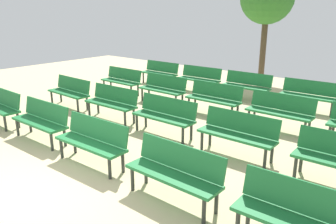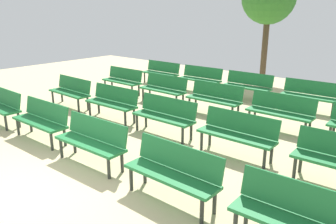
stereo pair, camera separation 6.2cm
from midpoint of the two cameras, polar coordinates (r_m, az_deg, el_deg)
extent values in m
plane|color=#CCB789|center=(5.98, -24.37, -13.10)|extent=(24.13, 24.13, 0.00)
cube|color=#1E7238|center=(9.69, -26.21, 2.31)|extent=(1.60, 0.14, 0.40)
cylinder|color=#2D332D|center=(9.06, -26.10, -1.75)|extent=(0.06, 0.06, 0.40)
cylinder|color=#2D332D|center=(9.17, -24.29, -1.28)|extent=(0.06, 0.06, 0.40)
cube|color=#1E7238|center=(8.02, -21.27, -1.71)|extent=(1.61, 0.48, 0.05)
cube|color=#1E7238|center=(8.05, -20.25, 0.29)|extent=(1.60, 0.16, 0.40)
cylinder|color=#2D332D|center=(8.62, -24.40, -2.43)|extent=(0.06, 0.06, 0.40)
cylinder|color=#2D332D|center=(7.45, -19.38, -4.80)|extent=(0.06, 0.06, 0.40)
cylinder|color=#2D332D|center=(8.75, -22.56, -1.91)|extent=(0.06, 0.06, 0.40)
cylinder|color=#2D332D|center=(7.61, -17.36, -4.14)|extent=(0.06, 0.06, 0.40)
cube|color=#1E7238|center=(6.50, -13.39, -5.30)|extent=(1.61, 0.50, 0.05)
cube|color=#1E7238|center=(6.53, -12.18, -2.81)|extent=(1.60, 0.18, 0.40)
cylinder|color=#2D332D|center=(7.04, -17.89, -5.94)|extent=(0.06, 0.06, 0.40)
cylinder|color=#2D332D|center=(6.01, -10.18, -9.41)|extent=(0.06, 0.06, 0.40)
cylinder|color=#2D332D|center=(7.20, -15.80, -5.21)|extent=(0.06, 0.06, 0.40)
cylinder|color=#2D332D|center=(6.20, -7.96, -8.42)|extent=(0.06, 0.06, 0.40)
cube|color=#1E7238|center=(5.18, 0.33, -10.84)|extent=(1.60, 0.45, 0.05)
cube|color=#1E7238|center=(5.21, 1.74, -7.66)|extent=(1.60, 0.13, 0.40)
cylinder|color=#2D332D|center=(5.61, -6.38, -11.27)|extent=(0.06, 0.06, 0.40)
cylinder|color=#2D332D|center=(4.83, 5.75, -16.36)|extent=(0.06, 0.06, 0.40)
cylinder|color=#2D332D|center=(5.81, -4.07, -10.15)|extent=(0.06, 0.06, 0.40)
cylinder|color=#2D332D|center=(5.06, 7.87, -14.75)|extent=(0.06, 0.06, 0.40)
cube|color=#1E7238|center=(4.44, 20.97, -17.32)|extent=(1.61, 0.50, 0.05)
cube|color=#1E7238|center=(4.48, 22.11, -13.45)|extent=(1.60, 0.18, 0.40)
cylinder|color=#2D332D|center=(4.64, 11.36, -18.22)|extent=(0.06, 0.06, 0.40)
cylinder|color=#2D332D|center=(4.88, 13.14, -16.38)|extent=(0.06, 0.06, 0.40)
cube|color=#1E7238|center=(10.56, -16.76, 3.08)|extent=(1.61, 0.47, 0.05)
cube|color=#1E7238|center=(10.61, -15.97, 4.57)|extent=(1.60, 0.15, 0.40)
cylinder|color=#2D332D|center=(11.12, -19.30, 2.32)|extent=(0.06, 0.06, 0.40)
cylinder|color=#2D332D|center=(9.96, -15.26, 1.03)|extent=(0.06, 0.06, 0.40)
cylinder|color=#2D332D|center=(11.27, -17.90, 2.65)|extent=(0.06, 0.06, 0.40)
cylinder|color=#2D332D|center=(10.13, -13.76, 1.41)|extent=(0.06, 0.06, 0.40)
cube|color=#1E7238|center=(9.07, -9.97, 1.32)|extent=(1.61, 0.49, 0.05)
cube|color=#1E7238|center=(9.14, -9.12, 3.07)|extent=(1.60, 0.18, 0.40)
cylinder|color=#2D332D|center=(9.55, -13.43, 0.49)|extent=(0.06, 0.06, 0.40)
cylinder|color=#2D332D|center=(8.54, -7.52, -1.15)|extent=(0.06, 0.06, 0.40)
cylinder|color=#2D332D|center=(9.75, -11.97, 0.92)|extent=(0.06, 0.06, 0.40)
cylinder|color=#2D332D|center=(8.76, -6.03, -0.64)|extent=(0.06, 0.06, 0.40)
cube|color=#1E7238|center=(7.83, -1.08, -0.97)|extent=(1.61, 0.47, 0.05)
cube|color=#1E7238|center=(7.90, -0.16, 1.07)|extent=(1.60, 0.15, 0.40)
cylinder|color=#2D332D|center=(8.24, -5.52, -1.78)|extent=(0.06, 0.06, 0.40)
cylinder|color=#2D332D|center=(7.37, 2.30, -4.01)|extent=(0.06, 0.06, 0.40)
cylinder|color=#2D332D|center=(8.45, -4.01, -1.24)|extent=(0.06, 0.06, 0.40)
cylinder|color=#2D332D|center=(7.62, 3.74, -3.33)|extent=(0.06, 0.06, 0.40)
cube|color=#1E7238|center=(6.83, 11.23, -4.04)|extent=(1.61, 0.47, 0.05)
cube|color=#1E7238|center=(6.92, 12.13, -1.67)|extent=(1.60, 0.15, 0.40)
cylinder|color=#2D332D|center=(7.12, 5.54, -4.88)|extent=(0.06, 0.06, 0.40)
cylinder|color=#2D332D|center=(6.52, 15.90, -7.63)|extent=(0.06, 0.06, 0.40)
cylinder|color=#2D332D|center=(7.37, 6.92, -4.15)|extent=(0.06, 0.06, 0.40)
cylinder|color=#2D332D|center=(6.79, 17.00, -6.70)|extent=(0.06, 0.06, 0.40)
cylinder|color=#2D332D|center=(6.33, 20.55, -8.85)|extent=(0.06, 0.06, 0.40)
cylinder|color=#2D332D|center=(6.62, 21.43, -7.83)|extent=(0.06, 0.06, 0.40)
cube|color=#1E7238|center=(11.87, -8.26, 5.14)|extent=(1.60, 0.45, 0.05)
cube|color=#1E7238|center=(11.96, -7.59, 6.45)|extent=(1.60, 0.13, 0.40)
cylinder|color=#2D332D|center=(12.34, -10.96, 4.37)|extent=(0.06, 0.06, 0.40)
cylinder|color=#2D332D|center=(11.31, -6.42, 3.43)|extent=(0.06, 0.06, 0.40)
cylinder|color=#2D332D|center=(12.54, -9.83, 4.64)|extent=(0.06, 0.06, 0.40)
cylinder|color=#2D332D|center=(11.53, -5.28, 3.73)|extent=(0.06, 0.06, 0.40)
cube|color=#1E7238|center=(10.50, -1.26, 3.74)|extent=(1.60, 0.44, 0.05)
cube|color=#1E7238|center=(10.59, -0.55, 5.22)|extent=(1.60, 0.13, 0.40)
cylinder|color=#2D332D|center=(10.90, -4.57, 2.96)|extent=(0.06, 0.06, 0.40)
cylinder|color=#2D332D|center=(10.00, 1.15, 1.71)|extent=(0.06, 0.06, 0.40)
cylinder|color=#2D332D|center=(11.13, -3.42, 3.28)|extent=(0.06, 0.06, 0.40)
cylinder|color=#2D332D|center=(10.24, 2.28, 2.07)|extent=(0.06, 0.06, 0.40)
cube|color=#1E7238|center=(9.43, 7.42, 2.05)|extent=(1.61, 0.47, 0.05)
cube|color=#1E7238|center=(9.54, 8.12, 3.71)|extent=(1.60, 0.15, 0.40)
cylinder|color=#2D332D|center=(9.74, 3.38, 1.26)|extent=(0.06, 0.06, 0.40)
cylinder|color=#2D332D|center=(9.03, 10.59, -0.29)|extent=(0.06, 0.06, 0.40)
cylinder|color=#2D332D|center=(9.99, 4.46, 1.65)|extent=(0.06, 0.06, 0.40)
cylinder|color=#2D332D|center=(9.30, 11.55, 0.17)|extent=(0.06, 0.06, 0.40)
cube|color=#1E7238|center=(8.58, 18.10, -0.20)|extent=(1.60, 0.45, 0.05)
cube|color=#1E7238|center=(8.69, 18.75, 1.64)|extent=(1.60, 0.13, 0.40)
cylinder|color=#2D332D|center=(8.77, 13.35, -0.99)|extent=(0.06, 0.06, 0.40)
cylinder|color=#2D332D|center=(8.29, 22.00, -2.87)|extent=(0.06, 0.06, 0.40)
cylinder|color=#2D332D|center=(9.04, 14.26, -0.51)|extent=(0.06, 0.06, 0.40)
cylinder|color=#2D332D|center=(8.58, 22.68, -2.29)|extent=(0.06, 0.06, 0.40)
cylinder|color=#2D332D|center=(8.22, 25.53, -3.48)|extent=(0.06, 0.06, 0.40)
cylinder|color=#2D332D|center=(8.52, 26.05, -2.86)|extent=(0.06, 0.06, 0.40)
cube|color=#1E7238|center=(13.26, -1.71, 6.56)|extent=(1.60, 0.45, 0.05)
cube|color=#1E7238|center=(13.36, -1.14, 7.71)|extent=(1.60, 0.13, 0.40)
cylinder|color=#2D332D|center=(13.66, -4.35, 5.86)|extent=(0.06, 0.06, 0.40)
cylinder|color=#2D332D|center=(12.73, 0.17, 5.08)|extent=(0.06, 0.06, 0.40)
cylinder|color=#2D332D|center=(13.88, -3.41, 6.06)|extent=(0.06, 0.06, 0.40)
cylinder|color=#2D332D|center=(12.97, 1.09, 5.30)|extent=(0.06, 0.06, 0.40)
cube|color=#1E7238|center=(12.12, 5.05, 5.50)|extent=(1.61, 0.49, 0.05)
cube|color=#1E7238|center=(12.24, 5.60, 6.76)|extent=(1.60, 0.17, 0.40)
cylinder|color=#2D332D|center=(12.43, 1.91, 4.77)|extent=(0.06, 0.06, 0.40)
cylinder|color=#2D332D|center=(11.68, 7.46, 3.83)|extent=(0.06, 0.06, 0.40)
cylinder|color=#2D332D|center=(12.69, 2.77, 5.01)|extent=(0.06, 0.06, 0.40)
cylinder|color=#2D332D|center=(11.95, 8.25, 4.10)|extent=(0.06, 0.06, 0.40)
cube|color=#1E7238|center=(11.21, 12.88, 4.17)|extent=(1.60, 0.45, 0.05)
cube|color=#1E7238|center=(11.34, 13.43, 5.55)|extent=(1.60, 0.13, 0.40)
cylinder|color=#2D332D|center=(11.45, 9.33, 3.47)|extent=(0.06, 0.06, 0.40)
cylinder|color=#2D332D|center=(10.84, 15.70, 2.28)|extent=(0.06, 0.06, 0.40)
cylinder|color=#2D332D|center=(11.72, 10.13, 3.75)|extent=(0.06, 0.06, 0.40)
cylinder|color=#2D332D|center=(11.12, 16.39, 2.59)|extent=(0.06, 0.06, 0.40)
cube|color=#1E7238|center=(10.50, 22.54, 2.41)|extent=(1.61, 0.49, 0.05)
cube|color=#1E7238|center=(10.63, 23.00, 3.90)|extent=(1.60, 0.17, 0.40)
cylinder|color=#2D332D|center=(10.60, 18.55, 1.71)|extent=(0.06, 0.06, 0.40)
cylinder|color=#2D332D|center=(10.24, 25.86, 0.33)|extent=(0.06, 0.06, 0.40)
cylinder|color=#2D332D|center=(10.90, 19.14, 2.05)|extent=(0.06, 0.06, 0.40)
cylinder|color=#2D332D|center=(10.55, 26.27, 0.73)|extent=(0.06, 0.06, 0.40)
cylinder|color=#4C3A28|center=(14.67, 15.75, 10.54)|extent=(0.24, 0.24, 2.67)
camera|label=1|loc=(0.03, -90.22, -0.07)|focal=35.86mm
camera|label=2|loc=(0.03, 89.78, 0.07)|focal=35.86mm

